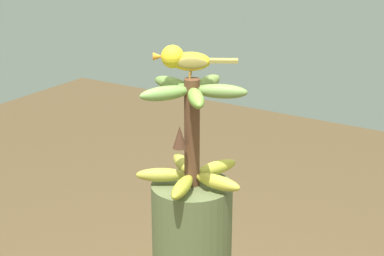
# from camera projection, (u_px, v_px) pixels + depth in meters

# --- Properties ---
(banana_bunch) EXTENTS (0.30, 0.29, 0.29)m
(banana_bunch) POSITION_uv_depth(u_px,v_px,m) (192.00, 133.00, 1.65)
(banana_bunch) COLOR brown
(banana_bunch) RESTS_ON banana_tree
(perched_bird) EXTENTS (0.13, 0.20, 0.08)m
(perched_bird) POSITION_uv_depth(u_px,v_px,m) (184.00, 59.00, 1.61)
(perched_bird) COLOR #C68933
(perched_bird) RESTS_ON banana_bunch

